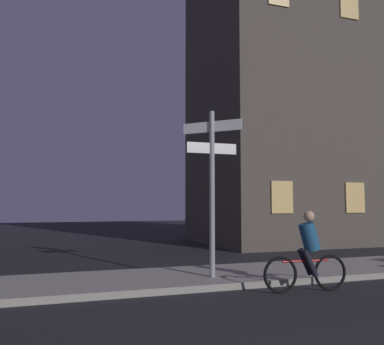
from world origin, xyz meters
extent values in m
cube|color=gray|center=(0.00, 7.07, 0.07)|extent=(40.00, 2.51, 0.14)
cylinder|color=gray|center=(0.95, 6.60, 1.99)|extent=(0.12, 0.12, 3.70)
cube|color=white|center=(0.95, 6.60, 3.49)|extent=(1.03, 1.03, 0.24)
cube|color=white|center=(0.95, 6.60, 3.00)|extent=(1.19, 0.03, 0.24)
torus|color=black|center=(1.84, 5.24, 0.36)|extent=(0.72, 0.12, 0.72)
torus|color=black|center=(2.94, 5.14, 0.36)|extent=(0.72, 0.12, 0.72)
cylinder|color=red|center=(2.39, 5.19, 0.61)|extent=(1.00, 0.13, 0.04)
cylinder|color=navy|center=(2.49, 5.19, 1.08)|extent=(0.48, 0.36, 0.61)
sphere|color=tan|center=(2.49, 5.19, 1.50)|extent=(0.22, 0.22, 0.22)
cylinder|color=black|center=(2.43, 5.10, 0.58)|extent=(0.35, 0.15, 0.55)
cylinder|color=black|center=(2.45, 5.28, 0.58)|extent=(0.35, 0.15, 0.55)
cube|color=#4C443D|center=(9.02, 14.61, 6.82)|extent=(10.01, 6.39, 13.63)
cube|color=#F2C672|center=(5.68, 11.39, 2.00)|extent=(0.90, 0.06, 1.20)
cube|color=#F2C672|center=(9.02, 11.39, 2.00)|extent=(0.90, 0.06, 1.20)
cube|color=#F2C672|center=(9.02, 11.39, 9.97)|extent=(0.90, 0.06, 1.20)
camera|label=1|loc=(-2.49, -1.90, 1.74)|focal=38.34mm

